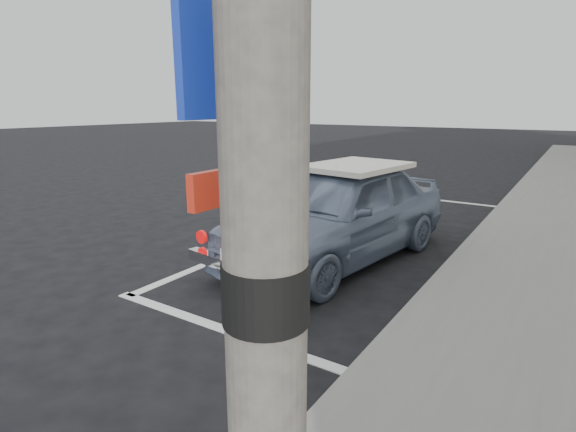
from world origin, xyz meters
TOP-DOWN VIEW (x-y plane):
  - ground at (0.00, 0.00)m, footprint 80.00×80.00m
  - pline_rear at (0.50, -0.50)m, footprint 3.00×0.12m
  - pline_front at (0.50, 6.50)m, footprint 3.00×0.12m
  - pline_side at (-0.90, 3.00)m, footprint 0.12×7.00m
  - retro_coupe at (0.43, 1.87)m, footprint 2.06×3.98m
  - cat at (0.04, 0.32)m, footprint 0.35×0.48m

SIDE VIEW (x-z plane):
  - ground at x=0.00m, z-range 0.00..0.00m
  - pline_rear at x=0.50m, z-range 0.00..0.01m
  - pline_front at x=0.50m, z-range 0.00..0.01m
  - pline_side at x=-0.90m, z-range 0.00..0.01m
  - cat at x=0.04m, z-range -0.01..0.27m
  - retro_coupe at x=0.43m, z-range 0.01..1.30m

